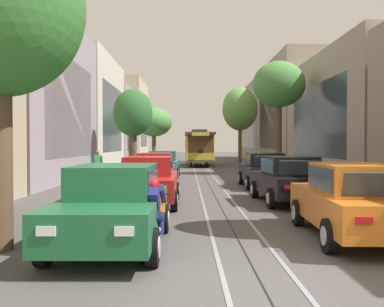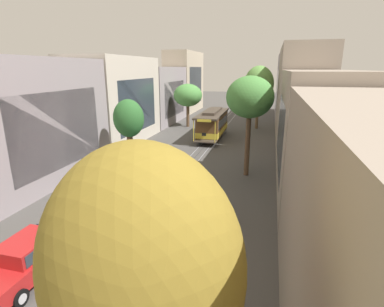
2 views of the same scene
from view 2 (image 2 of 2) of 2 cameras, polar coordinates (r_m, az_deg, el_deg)
The scene contains 16 objects.
ground_plane at distance 27.31m, azimuth 0.42°, elevation -0.93°, with size 160.00×160.00×0.00m, color #4C4947.
trolley_track_rails at distance 31.35m, azimuth 2.36°, elevation 1.29°, with size 1.14×71.12×0.01m.
building_facade_left at distance 34.77m, azimuth -13.12°, elevation 9.99°, with size 5.57×62.82×10.79m.
building_facade_right at distance 32.08m, azimuth 20.66°, elevation 8.85°, with size 5.49×62.82×10.33m.
parked_car_red_second_left at distance 13.90m, azimuth -28.83°, elevation -17.08°, with size 2.01×4.36×1.58m.
parked_car_red_mid_left at distance 17.90m, azimuth -17.04°, elevation -8.26°, with size 2.00×4.36×1.58m.
parked_car_teal_fourth_left at distance 22.88m, azimuth -9.19°, elevation -2.42°, with size 2.04×4.38×1.58m.
parked_car_black_second_right at distance 11.86m, azimuth -9.14°, elevation -21.20°, with size 2.11×4.41×1.58m.
parked_car_black_mid_right at distance 16.10m, azimuth -1.09°, elevation -10.33°, with size 2.00×4.36×1.58m.
street_tree_kerb_left_second at distance 24.82m, azimuth -11.93°, elevation 6.31°, with size 2.53×2.15×5.55m.
street_tree_kerb_left_mid at distance 41.73m, azimuth -0.80°, elevation 10.96°, with size 3.89×3.76×5.87m.
street_tree_kerb_right_near at distance 4.35m, azimuth -9.26°, elevation -21.86°, with size 2.72×2.33×7.11m.
street_tree_kerb_right_second at distance 22.29m, azimuth 10.94°, elevation 10.26°, with size 3.43×2.91×7.42m.
street_tree_kerb_right_mid at distance 41.26m, azimuth 12.57°, elevation 12.66°, with size 3.86×4.06×8.23m.
cable_car_trolley at distance 35.24m, azimuth 3.94°, elevation 5.67°, with size 2.61×9.14×3.28m.
pedestrian_on_left_pavement at distance 21.39m, azimuth -20.90°, elevation -4.20°, with size 0.55×0.39×1.67m.
Camera 2 is at (6.41, -0.08, 7.92)m, focal length 28.10 mm.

